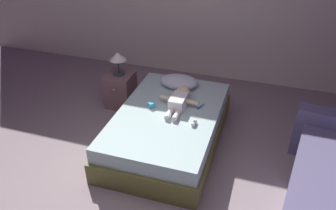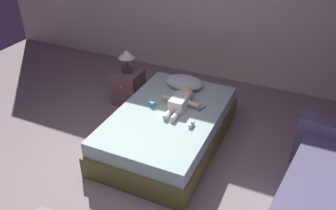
# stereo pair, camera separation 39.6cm
# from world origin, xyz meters

# --- Properties ---
(ground_plane) EXTENTS (8.00, 8.00, 0.00)m
(ground_plane) POSITION_xyz_m (0.00, 0.00, 0.00)
(ground_plane) COLOR gray
(bed) EXTENTS (1.19, 1.87, 0.44)m
(bed) POSITION_xyz_m (0.13, 1.01, 0.22)
(bed) COLOR brown
(bed) RESTS_ON ground_plane
(pillow) EXTENTS (0.49, 0.33, 0.16)m
(pillow) POSITION_xyz_m (0.08, 1.63, 0.52)
(pillow) COLOR silver
(pillow) RESTS_ON bed
(baby) EXTENTS (0.49, 0.61, 0.17)m
(baby) POSITION_xyz_m (0.21, 1.21, 0.52)
(baby) COLOR white
(baby) RESTS_ON bed
(toothbrush) EXTENTS (0.06, 0.15, 0.02)m
(toothbrush) POSITION_xyz_m (0.47, 1.25, 0.45)
(toothbrush) COLOR blue
(toothbrush) RESTS_ON bed
(nightstand) EXTENTS (0.37, 0.40, 0.49)m
(nightstand) POSITION_xyz_m (-0.78, 1.65, 0.24)
(nightstand) COLOR #705053
(nightstand) RESTS_ON ground_plane
(lamp) EXTENTS (0.23, 0.23, 0.32)m
(lamp) POSITION_xyz_m (-0.78, 1.65, 0.73)
(lamp) COLOR #333338
(lamp) RESTS_ON nightstand
(toy_block) EXTENTS (0.09, 0.09, 0.06)m
(toy_block) POSITION_xyz_m (-0.09, 1.06, 0.47)
(toy_block) COLOR #42ABD9
(toy_block) RESTS_ON bed
(baby_bottle) EXTENTS (0.05, 0.09, 0.07)m
(baby_bottle) POSITION_xyz_m (0.48, 0.86, 0.47)
(baby_bottle) COLOR white
(baby_bottle) RESTS_ON bed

